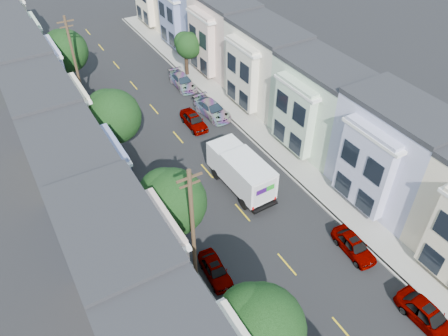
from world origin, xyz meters
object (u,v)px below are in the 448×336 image
(tree_b, at_px, (259,329))
(parked_right_d, at_px, (183,81))
(fedex_truck, at_px, (241,171))
(parked_left_d, at_px, (162,192))
(tree_e, at_px, (65,52))
(parked_right_c, at_px, (212,109))
(tree_d, at_px, (112,117))
(parked_left_c, at_px, (215,270))
(tree_c, at_px, (171,203))
(parked_right_b, at_px, (354,246))
(utility_pole_far, at_px, (76,65))
(lead_sedan, at_px, (194,120))
(utility_pole_near, at_px, (193,232))
(tree_far_r, at_px, (188,46))
(parked_right_a, at_px, (428,315))

(tree_b, xyz_separation_m, parked_right_d, (11.20, 32.23, -4.18))
(fedex_truck, height_order, parked_left_d, fedex_truck)
(parked_left_d, bearing_deg, tree_e, 92.35)
(fedex_truck, distance_m, parked_right_c, 11.71)
(tree_e, bearing_deg, tree_d, -90.00)
(tree_d, xyz_separation_m, parked_right_d, (11.20, 10.00, -4.46))
(parked_left_c, relative_size, parked_left_d, 0.98)
(tree_c, xyz_separation_m, parked_left_c, (1.40, -3.43, -4.30))
(tree_b, height_order, tree_e, tree_b)
(parked_right_b, distance_m, parked_right_c, 21.32)
(tree_b, relative_size, tree_c, 0.99)
(tree_e, distance_m, parked_right_b, 35.77)
(utility_pole_far, relative_size, lead_sedan, 2.31)
(tree_e, relative_size, utility_pole_near, 0.72)
(fedex_truck, distance_m, parked_left_c, 9.48)
(tree_e, bearing_deg, utility_pole_near, -90.00)
(tree_far_r, height_order, lead_sedan, tree_far_r)
(utility_pole_near, distance_m, parked_right_d, 27.62)
(lead_sedan, height_order, parked_right_c, parked_right_c)
(tree_far_r, xyz_separation_m, utility_pole_far, (-13.19, -1.13, 1.46))
(tree_d, height_order, parked_right_a, tree_d)
(tree_c, xyz_separation_m, tree_e, (0.00, 27.00, -0.06))
(tree_c, bearing_deg, fedex_truck, 23.97)
(tree_e, bearing_deg, parked_right_a, -74.48)
(tree_c, distance_m, parked_left_c, 5.68)
(fedex_truck, distance_m, parked_right_d, 18.52)
(tree_d, height_order, tree_far_r, tree_d)
(tree_e, relative_size, tree_far_r, 1.37)
(tree_b, distance_m, parked_right_a, 12.25)
(utility_pole_near, distance_m, parked_left_c, 4.76)
(parked_right_b, bearing_deg, parked_left_d, 132.39)
(tree_b, relative_size, utility_pole_near, 0.72)
(tree_b, relative_size, parked_right_c, 1.49)
(utility_pole_far, height_order, parked_right_d, utility_pole_far)
(parked_left_c, bearing_deg, fedex_truck, 51.64)
(parked_right_c, bearing_deg, utility_pole_far, 138.27)
(utility_pole_far, xyz_separation_m, parked_left_c, (1.40, -26.21, -4.54))
(parked_left_c, bearing_deg, parked_right_d, 73.12)
(tree_b, bearing_deg, fedex_truck, 60.99)
(tree_c, distance_m, parked_right_d, 24.72)
(parked_right_b, relative_size, parked_right_d, 0.89)
(tree_e, height_order, parked_right_b, tree_e)
(tree_far_r, bearing_deg, parked_left_d, -122.85)
(tree_d, xyz_separation_m, parked_right_a, (11.20, -24.95, -4.41))
(tree_c, xyz_separation_m, parked_right_a, (11.20, -13.32, -4.18))
(parked_left_d, bearing_deg, tree_far_r, 55.74)
(tree_e, relative_size, parked_left_c, 1.92)
(parked_left_c, height_order, parked_right_d, parked_right_d)
(parked_right_c, bearing_deg, parked_left_d, -143.17)
(fedex_truck, distance_m, parked_right_a, 17.17)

